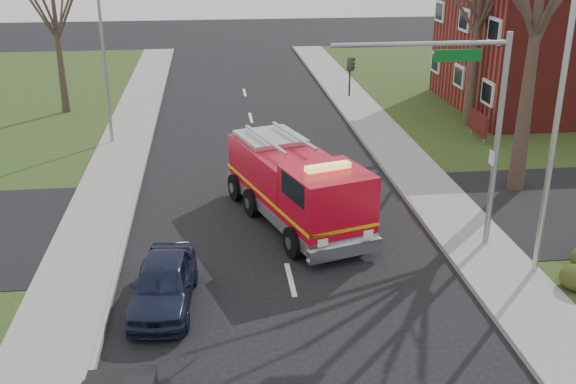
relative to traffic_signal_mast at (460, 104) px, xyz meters
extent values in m
plane|color=black|center=(-5.21, -1.50, -4.71)|extent=(120.00, 120.00, 0.00)
cube|color=gray|center=(0.99, -1.50, -4.63)|extent=(2.40, 80.00, 0.15)
cube|color=gray|center=(-11.41, -1.50, -4.63)|extent=(2.40, 80.00, 0.15)
cube|color=silver|center=(6.24, 16.50, -2.71)|extent=(0.12, 1.40, 1.20)
cube|color=#511313|center=(5.29, 11.00, -3.81)|extent=(0.12, 2.00, 1.00)
cylinder|color=gray|center=(5.29, 10.20, -4.26)|extent=(0.08, 0.08, 0.90)
cylinder|color=gray|center=(5.29, 11.80, -4.26)|extent=(0.08, 0.08, 0.90)
cone|color=#33271E|center=(4.29, 4.50, 1.29)|extent=(0.64, 0.64, 12.00)
cone|color=#33271E|center=(5.79, 13.50, 0.54)|extent=(0.56, 0.56, 10.50)
cone|color=#33271E|center=(-15.21, 18.50, -0.21)|extent=(0.44, 0.44, 9.00)
cylinder|color=gray|center=(1.29, 0.00, -1.31)|extent=(0.18, 0.18, 6.80)
cylinder|color=gray|center=(-1.31, 0.00, 1.79)|extent=(5.20, 0.14, 0.14)
cube|color=#0C591E|center=(-0.21, 0.00, 1.44)|extent=(1.40, 0.06, 0.35)
imported|color=black|center=(-3.31, 0.00, 1.44)|extent=(0.22, 0.18, 1.10)
cylinder|color=#B7BABF|center=(1.99, -2.00, -0.51)|extent=(0.16, 0.16, 8.40)
cylinder|color=gray|center=(-12.01, 12.50, -1.21)|extent=(0.14, 0.14, 7.00)
cube|color=red|center=(-4.88, 3.69, -3.30)|extent=(3.68, 5.23, 1.91)
cube|color=red|center=(-3.84, 0.39, -3.16)|extent=(2.97, 2.97, 2.18)
cube|color=#B7BABF|center=(-4.55, 2.64, -4.07)|extent=(4.41, 7.49, 0.41)
cube|color=#E5B20C|center=(-4.55, 2.64, -3.57)|extent=(4.42, 7.49, 0.11)
cube|color=black|center=(-3.54, -0.57, -2.48)|extent=(2.00, 0.71, 0.77)
cube|color=#E5D866|center=(-3.84, 0.39, -1.93)|extent=(1.48, 0.74, 0.16)
cylinder|color=black|center=(-4.94, -0.06, -4.21)|extent=(0.60, 1.05, 1.00)
cylinder|color=black|center=(-2.68, 0.66, -4.21)|extent=(0.60, 1.05, 1.00)
cylinder|color=black|center=(-6.50, 4.89, -4.21)|extent=(0.60, 1.05, 1.00)
cylinder|color=black|center=(-4.24, 5.60, -4.21)|extent=(0.60, 1.05, 1.00)
imported|color=#171D34|center=(-8.77, -2.50, -4.03)|extent=(1.90, 4.10, 1.36)
camera|label=1|loc=(-7.29, -18.69, 4.87)|focal=42.00mm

